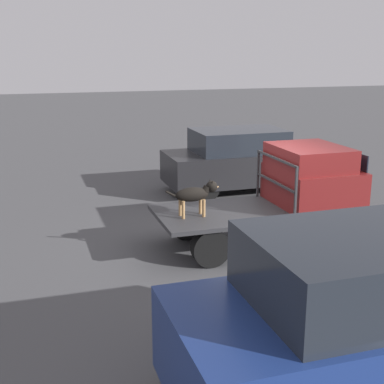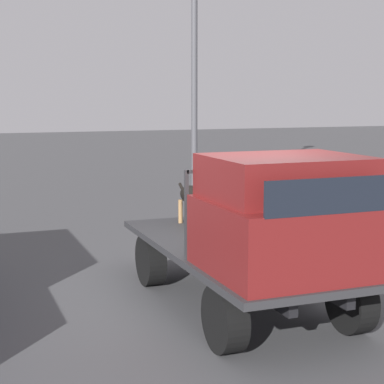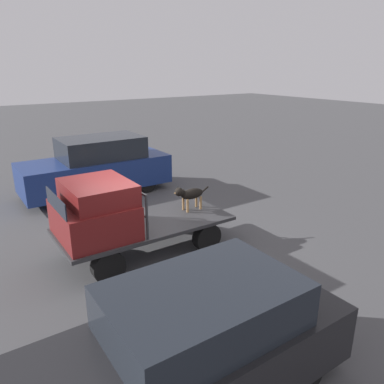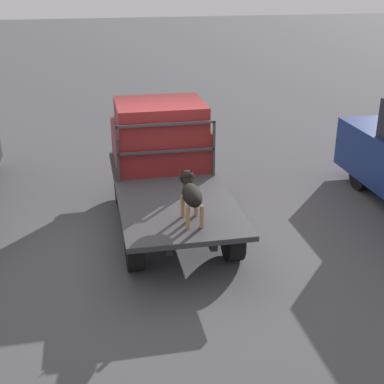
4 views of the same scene
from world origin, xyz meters
name	(u,v)px [view 2 (image 2 of 4)]	position (x,y,z in m)	size (l,w,h in m)	color
ground_plane	(239,306)	(0.00, 0.00, 0.00)	(80.00, 80.00, 0.00)	#474749
flatbed_truck	(240,262)	(0.00, 0.00, 0.55)	(3.99, 1.81, 0.75)	black
truck_cab	(289,217)	(1.15, 0.00, 1.31)	(1.51, 1.69, 1.17)	maroon
truck_headboard	(254,197)	(0.36, 0.00, 1.39)	(0.04, 1.69, 0.99)	#2D2D30
dog	(194,196)	(-1.29, -0.09, 1.18)	(1.04, 0.26, 0.68)	#9E7547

